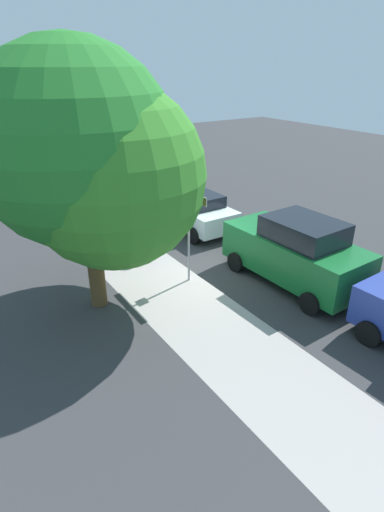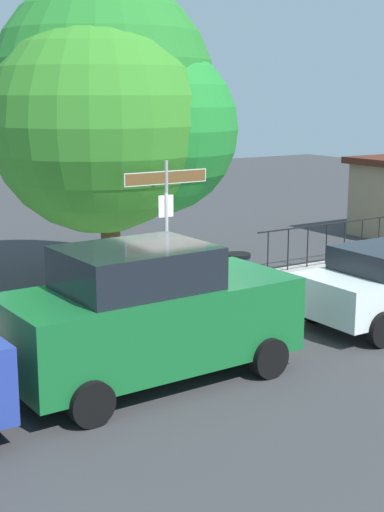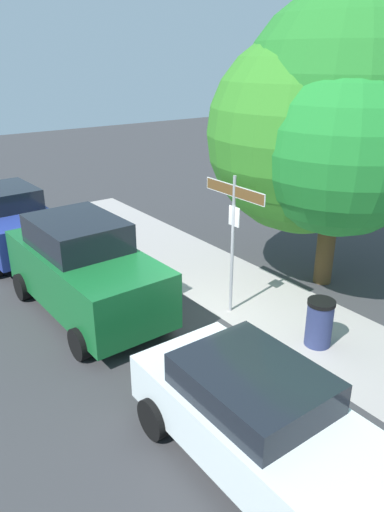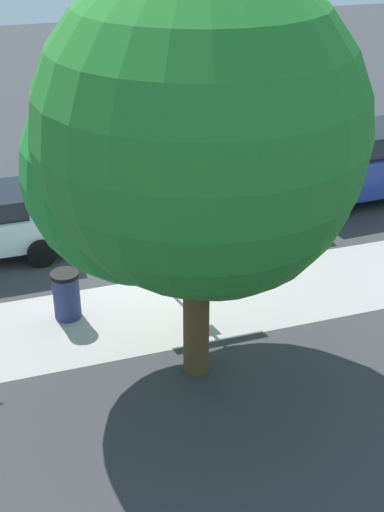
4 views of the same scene
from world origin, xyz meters
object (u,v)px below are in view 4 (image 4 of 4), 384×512
(trash_bin, at_px, (66,295))
(shade_tree, at_px, (194,148))
(street_sign, at_px, (161,189))
(car_blue, at_px, (371,162))
(car_green, at_px, (208,184))

(trash_bin, bearing_deg, shade_tree, 131.73)
(street_sign, relative_size, shade_tree, 0.45)
(car_blue, height_order, car_green, car_green)
(street_sign, height_order, shade_tree, shade_tree)
(car_blue, height_order, trash_bin, car_blue)
(shade_tree, xyz_separation_m, car_green, (-2.09, -5.23, -2.93))
(shade_tree, bearing_deg, street_sign, -94.46)
(car_green, bearing_deg, car_blue, -178.35)
(trash_bin, bearing_deg, street_sign, -166.57)
(car_blue, distance_m, trash_bin, 9.26)
(shade_tree, xyz_separation_m, trash_bin, (1.88, -2.11, -3.49))
(street_sign, relative_size, car_green, 0.68)
(street_sign, xyz_separation_m, car_blue, (-6.52, -2.87, -1.27))
(car_blue, bearing_deg, car_green, 0.87)
(car_blue, bearing_deg, trash_bin, 19.09)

